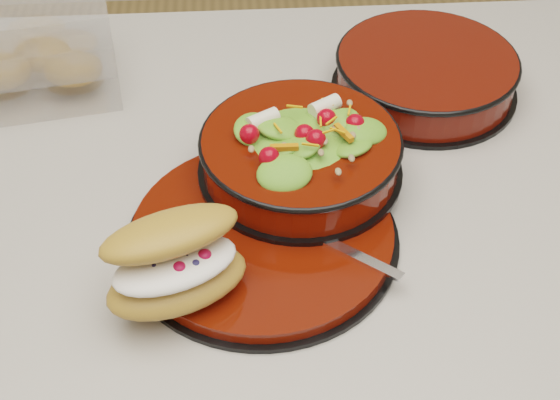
{
  "coord_description": "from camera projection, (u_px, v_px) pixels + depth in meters",
  "views": [
    {
      "loc": [
        -0.16,
        -0.68,
        1.51
      ],
      "look_at": [
        -0.12,
        -0.09,
        0.94
      ],
      "focal_mm": 50.0,
      "sensor_mm": 36.0,
      "label": 1
    }
  ],
  "objects": [
    {
      "name": "pastry_box",
      "position": [
        36.0,
        59.0,
        1.0
      ],
      "size": [
        0.22,
        0.18,
        0.09
      ],
      "rotation": [
        0.0,
        0.0,
        0.17
      ],
      "color": "white",
      "rests_on": "island_counter"
    },
    {
      "name": "croissant",
      "position": [
        176.0,
        262.0,
        0.73
      ],
      "size": [
        0.16,
        0.13,
        0.08
      ],
      "rotation": [
        0.0,
        0.0,
        0.36
      ],
      "color": "#BE863A",
      "rests_on": "dinner_plate"
    },
    {
      "name": "island_counter",
      "position": [
        352.0,
        379.0,
        1.23
      ],
      "size": [
        1.24,
        0.74,
        0.9
      ],
      "color": "silver",
      "rests_on": "ground"
    },
    {
      "name": "salad_bowl",
      "position": [
        300.0,
        148.0,
        0.86
      ],
      "size": [
        0.23,
        0.23,
        0.1
      ],
      "rotation": [
        0.0,
        0.0,
        -0.4
      ],
      "color": "black",
      "rests_on": "dinner_plate"
    },
    {
      "name": "fork",
      "position": [
        328.0,
        242.0,
        0.8
      ],
      "size": [
        0.14,
        0.11,
        0.0
      ],
      "rotation": [
        0.0,
        0.0,
        0.91
      ],
      "color": "silver",
      "rests_on": "dinner_plate"
    },
    {
      "name": "extra_bowl",
      "position": [
        426.0,
        72.0,
        1.01
      ],
      "size": [
        0.24,
        0.24,
        0.05
      ],
      "rotation": [
        0.0,
        0.0,
        -0.07
      ],
      "color": "black",
      "rests_on": "island_counter"
    },
    {
      "name": "dinner_plate",
      "position": [
        263.0,
        234.0,
        0.83
      ],
      "size": [
        0.29,
        0.29,
        0.02
      ],
      "rotation": [
        0.0,
        0.0,
        -0.4
      ],
      "color": "black",
      "rests_on": "island_counter"
    }
  ]
}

